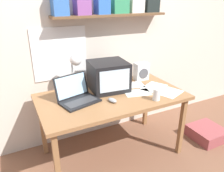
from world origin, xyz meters
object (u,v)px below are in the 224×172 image
laptop (76,95)px  desk_lamp (75,64)px  juice_glass (156,95)px  floor_cushion (207,133)px  open_notebook (154,87)px  crt_monitor (108,76)px  computer_mouse (112,100)px  loose_paper_near_laptop (170,92)px  corner_desk (112,101)px  loose_paper_near_monitor (134,85)px  printed_handout (138,93)px  space_heater (141,71)px

laptop → desk_lamp: size_ratio=0.99×
juice_glass → floor_cushion: 1.08m
laptop → open_notebook: laptop is taller
crt_monitor → computer_mouse: bearing=-103.7°
desk_lamp → loose_paper_near_laptop: size_ratio=1.34×
corner_desk → juice_glass: 0.45m
laptop → desk_lamp: (0.07, 0.18, 0.25)m
laptop → corner_desk: bearing=-21.4°
open_notebook → floor_cushion: (0.67, -0.26, -0.64)m
loose_paper_near_monitor → loose_paper_near_laptop: same height
corner_desk → loose_paper_near_monitor: bearing=21.5°
juice_glass → printed_handout: 0.23m
space_heater → printed_handout: size_ratio=0.69×
desk_lamp → space_heater: 0.82m
computer_mouse → desk_lamp: bearing=122.1°
crt_monitor → printed_handout: (0.22, -0.22, -0.15)m
loose_paper_near_monitor → floor_cushion: loose_paper_near_monitor is taller
crt_monitor → loose_paper_near_laptop: (0.53, -0.37, -0.15)m
computer_mouse → loose_paper_near_monitor: computer_mouse is taller
juice_glass → computer_mouse: (-0.39, 0.15, -0.04)m
corner_desk → loose_paper_near_laptop: loose_paper_near_laptop is taller
desk_lamp → printed_handout: 0.69m
juice_glass → printed_handout: size_ratio=0.39×
laptop → loose_paper_near_laptop: bearing=-29.9°
laptop → space_heater: 0.88m
juice_glass → floor_cushion: (0.83, 0.00, -0.69)m
printed_handout → floor_cushion: bearing=-13.2°
corner_desk → open_notebook: open_notebook is taller
desk_lamp → space_heater: desk_lamp is taller
loose_paper_near_monitor → floor_cushion: size_ratio=0.68×
space_heater → open_notebook: bearing=-90.3°
corner_desk → loose_paper_near_laptop: bearing=-20.6°
laptop → floor_cushion: size_ratio=1.07×
crt_monitor → loose_paper_near_laptop: bearing=-29.8°
space_heater → loose_paper_near_laptop: size_ratio=0.67×
space_heater → computer_mouse: bearing=-145.1°
laptop → crt_monitor: bearing=1.9°
juice_glass → open_notebook: (0.17, 0.26, -0.05)m
floor_cushion → juice_glass: bearing=-179.8°
loose_paper_near_monitor → loose_paper_near_laptop: 0.41m
juice_glass → corner_desk: bearing=139.4°
open_notebook → crt_monitor: bearing=158.6°
computer_mouse → floor_cushion: 1.40m
printed_handout → loose_paper_near_laptop: same height
loose_paper_near_laptop → floor_cushion: (0.60, -0.07, -0.64)m
desk_lamp → loose_paper_near_monitor: desk_lamp is taller
open_notebook → printed_handout: 0.24m
computer_mouse → loose_paper_near_monitor: 0.48m
corner_desk → laptop: bearing=173.0°
loose_paper_near_monitor → printed_handout: 0.22m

